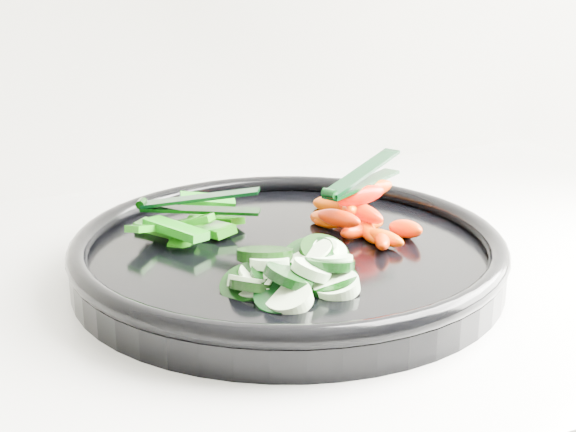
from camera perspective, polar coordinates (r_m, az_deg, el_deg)
name	(u,v)px	position (r m, az deg, el deg)	size (l,w,h in m)	color
veggie_tray	(288,254)	(0.70, 0.00, -2.70)	(0.43, 0.43, 0.04)	black
cucumber_pile	(289,273)	(0.62, 0.06, -4.11)	(0.13, 0.12, 0.04)	black
carrot_pile	(358,213)	(0.74, 5.03, 0.21)	(0.10, 0.16, 0.05)	#F64B00
pepper_pile	(189,226)	(0.73, -7.04, -0.74)	(0.12, 0.12, 0.03)	#15730B
tong_carrot	(361,179)	(0.73, 5.18, 2.65)	(0.11, 0.07, 0.02)	black
tong_pepper	(196,204)	(0.74, -6.56, 0.86)	(0.11, 0.07, 0.02)	black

